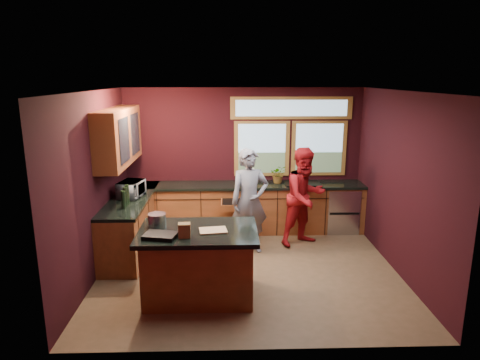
{
  "coord_description": "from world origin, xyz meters",
  "views": [
    {
      "loc": [
        -0.32,
        -6.08,
        2.9
      ],
      "look_at": [
        -0.12,
        0.4,
        1.32
      ],
      "focal_mm": 32.0,
      "sensor_mm": 36.0,
      "label": 1
    }
  ],
  "objects_px": {
    "island": "(199,263)",
    "cutting_board": "(213,230)",
    "stock_pot": "(157,220)",
    "person_red": "(305,197)",
    "person_grey": "(249,201)"
  },
  "relations": [
    {
      "from": "island",
      "to": "person_grey",
      "type": "xyz_separation_m",
      "value": [
        0.76,
        1.5,
        0.4
      ]
    },
    {
      "from": "person_grey",
      "to": "cutting_board",
      "type": "xyz_separation_m",
      "value": [
        -0.56,
        -1.55,
        0.07
      ]
    },
    {
      "from": "island",
      "to": "stock_pot",
      "type": "height_order",
      "value": "stock_pot"
    },
    {
      "from": "person_red",
      "to": "stock_pot",
      "type": "distance_m",
      "value": 2.84
    },
    {
      "from": "island",
      "to": "person_grey",
      "type": "relative_size",
      "value": 0.88
    },
    {
      "from": "island",
      "to": "stock_pot",
      "type": "bearing_deg",
      "value": 164.74
    },
    {
      "from": "person_red",
      "to": "cutting_board",
      "type": "xyz_separation_m",
      "value": [
        -1.54,
        -1.87,
        0.09
      ]
    },
    {
      "from": "person_red",
      "to": "stock_pot",
      "type": "xyz_separation_m",
      "value": [
        -2.29,
        -1.67,
        0.17
      ]
    },
    {
      "from": "island",
      "to": "person_red",
      "type": "height_order",
      "value": "person_red"
    },
    {
      "from": "island",
      "to": "person_red",
      "type": "xyz_separation_m",
      "value": [
        1.74,
        1.82,
        0.39
      ]
    },
    {
      "from": "island",
      "to": "cutting_board",
      "type": "distance_m",
      "value": 0.52
    },
    {
      "from": "person_grey",
      "to": "cutting_board",
      "type": "height_order",
      "value": "person_grey"
    },
    {
      "from": "person_red",
      "to": "cutting_board",
      "type": "distance_m",
      "value": 2.42
    },
    {
      "from": "island",
      "to": "person_grey",
      "type": "distance_m",
      "value": 1.73
    },
    {
      "from": "person_grey",
      "to": "person_red",
      "type": "relative_size",
      "value": 1.02
    }
  ]
}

